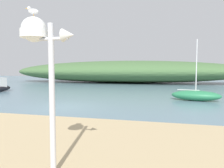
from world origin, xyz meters
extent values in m
plane|color=slate|center=(0.00, 0.00, 0.00)|extent=(120.00, 120.00, 0.00)
ellipsoid|color=#476B3D|center=(-1.20, 26.54, 2.04)|extent=(44.67, 12.40, 4.08)
cylinder|color=silver|center=(4.13, -8.54, 1.76)|extent=(0.12, 0.12, 3.12)
cylinder|color=silver|center=(4.13, -8.54, 3.01)|extent=(0.76, 0.07, 0.07)
cylinder|color=white|center=(3.75, -8.54, 3.13)|extent=(0.56, 0.56, 0.17)
sphere|color=white|center=(3.75, -8.54, 3.21)|extent=(0.52, 0.52, 0.52)
cone|color=silver|center=(4.51, -8.54, 3.07)|extent=(0.24, 0.27, 0.27)
cylinder|color=orange|center=(3.76, -8.56, 3.50)|extent=(0.01, 0.01, 0.05)
cylinder|color=orange|center=(3.74, -8.53, 3.50)|extent=(0.01, 0.01, 0.05)
ellipsoid|color=white|center=(3.75, -8.54, 3.58)|extent=(0.22, 0.18, 0.11)
ellipsoid|color=#9EA0A8|center=(3.75, -8.54, 3.60)|extent=(0.20, 0.16, 0.04)
sphere|color=white|center=(3.68, -8.59, 3.63)|extent=(0.08, 0.08, 0.08)
cone|color=gold|center=(3.63, -8.62, 3.63)|extent=(0.05, 0.04, 0.02)
cube|color=silver|center=(-11.09, 6.91, 1.00)|extent=(0.96, 1.15, 1.06)
ellipsoid|color=#287A4C|center=(8.70, 4.95, 0.40)|extent=(3.85, 2.01, 0.80)
cylinder|color=silver|center=(8.70, 4.95, 2.64)|extent=(0.08, 0.08, 4.17)
cylinder|color=silver|center=(8.17, 5.05, 0.81)|extent=(1.63, 0.37, 0.06)
camera|label=1|loc=(6.38, -12.40, 2.39)|focal=33.81mm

